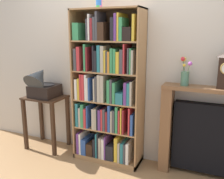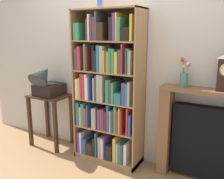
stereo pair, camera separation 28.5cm
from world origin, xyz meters
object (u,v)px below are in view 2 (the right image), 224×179
object	(u,v)px
gramophone	(46,82)
fireplace_mantel	(217,139)
bookshelf	(107,95)
side_table_left	(50,109)
flower_vase	(184,76)

from	to	relation	value
gramophone	fireplace_mantel	distance (m)	2.28
bookshelf	fireplace_mantel	xyz separation A→B (m)	(1.29, 0.09, -0.36)
side_table_left	gramophone	bearing A→B (deg)	-90.00
fireplace_mantel	gramophone	bearing A→B (deg)	-175.66
flower_vase	fireplace_mantel	bearing A→B (deg)	2.09
fireplace_mantel	flower_vase	xyz separation A→B (m)	(-0.38, -0.01, 0.66)
side_table_left	gramophone	world-z (taller)	gramophone
side_table_left	gramophone	xyz separation A→B (m)	(-0.00, -0.06, 0.41)
side_table_left	flower_vase	xyz separation A→B (m)	(1.84, 0.10, 0.63)
bookshelf	side_table_left	bearing A→B (deg)	-178.76
side_table_left	flower_vase	world-z (taller)	flower_vase
bookshelf	flower_vase	world-z (taller)	bookshelf
side_table_left	gramophone	size ratio (longest dim) A/B	1.52
side_table_left	bookshelf	bearing A→B (deg)	1.24
bookshelf	side_table_left	size ratio (longest dim) A/B	2.51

